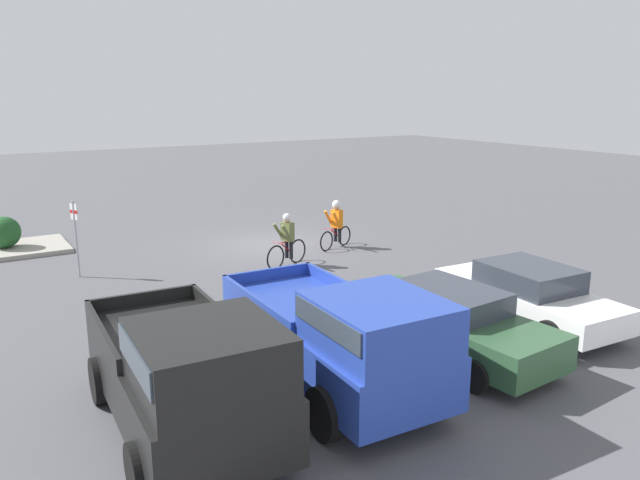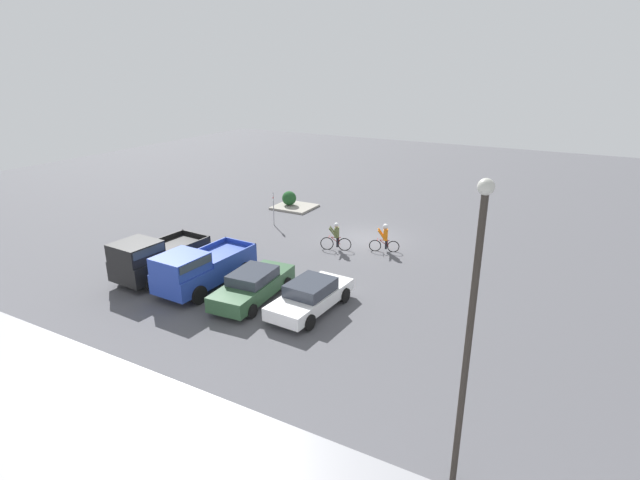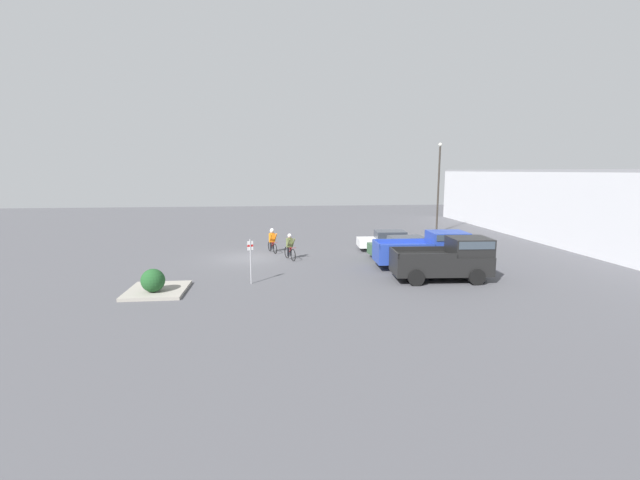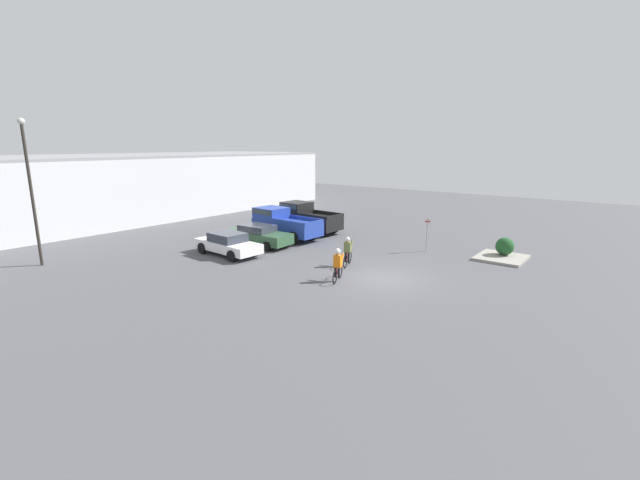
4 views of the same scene
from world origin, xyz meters
The scene contains 10 objects.
ground_plane centered at (0.00, 0.00, 0.00)m, with size 80.00×80.00×0.00m, color #4C4C51.
sedan_0 centered at (-1.65, 9.76, 0.69)m, with size 2.13×4.62×1.36m.
sedan_1 centered at (1.15, 10.08, 0.71)m, with size 2.19×4.88×1.39m.
pickup_truck_0 centered at (3.96, 10.43, 1.10)m, with size 2.40×5.25×2.09m.
pickup_truck_1 centered at (6.77, 10.50, 1.13)m, with size 2.48×4.95×2.19m.
cyclist_0 centered at (0.77, 2.64, 0.82)m, with size 1.70×0.68×1.66m.
cyclist_1 centered at (-1.75, 1.53, 0.87)m, with size 1.63×0.67×1.67m.
fire_lane_sign centered at (6.46, 0.53, 1.36)m, with size 0.15×0.28×2.24m.
curb_island centered at (7.48, -3.71, 0.07)m, with size 2.85×2.61×0.15m, color gray.
shrub centered at (7.95, -3.74, 0.68)m, with size 1.05×1.05×1.05m.
Camera 1 is at (9.61, 18.88, 5.25)m, focal length 35.00 mm.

